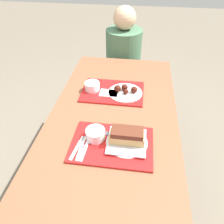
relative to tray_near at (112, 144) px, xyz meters
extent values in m
plane|color=#706656|center=(-0.03, 0.23, -0.77)|extent=(12.00, 12.00, 0.00)
cube|color=brown|center=(-0.03, 0.23, -0.03)|extent=(0.80, 1.63, 0.04)
cylinder|color=brown|center=(-0.37, 0.97, -0.41)|extent=(0.07, 0.07, 0.73)
cylinder|color=brown|center=(0.31, 0.97, -0.41)|extent=(0.07, 0.07, 0.73)
cube|color=brown|center=(-0.03, 1.27, -0.34)|extent=(0.76, 0.28, 0.04)
cylinder|color=brown|center=(-0.35, 1.27, -0.57)|extent=(0.06, 0.06, 0.41)
cylinder|color=brown|center=(0.29, 1.27, -0.57)|extent=(0.06, 0.06, 0.41)
cube|color=red|center=(0.00, 0.00, 0.00)|extent=(0.43, 0.30, 0.01)
cube|color=red|center=(-0.06, 0.50, 0.00)|extent=(0.43, 0.30, 0.01)
cylinder|color=silver|center=(-0.09, 0.03, 0.03)|extent=(0.11, 0.11, 0.06)
cylinder|color=beige|center=(-0.09, 0.03, 0.06)|extent=(0.09, 0.09, 0.01)
cylinder|color=white|center=(0.08, 0.02, 0.01)|extent=(0.22, 0.22, 0.01)
cube|color=silver|center=(0.08, 0.02, 0.02)|extent=(0.20, 0.20, 0.01)
cube|color=tan|center=(0.08, 0.02, 0.05)|extent=(0.18, 0.08, 0.05)
cube|color=#562819|center=(0.08, 0.02, 0.09)|extent=(0.17, 0.09, 0.03)
cube|color=white|center=(-0.16, -0.06, 0.01)|extent=(0.02, 0.17, 0.00)
cube|color=white|center=(-0.13, -0.06, 0.01)|extent=(0.02, 0.17, 0.00)
cube|color=white|center=(-0.18, -0.06, 0.01)|extent=(0.04, 0.17, 0.00)
cube|color=#3F3F47|center=(-0.02, 0.07, 0.01)|extent=(0.04, 0.03, 0.01)
cylinder|color=silver|center=(-0.21, 0.50, 0.03)|extent=(0.11, 0.11, 0.06)
cylinder|color=beige|center=(-0.21, 0.50, 0.06)|extent=(0.09, 0.09, 0.01)
cylinder|color=white|center=(0.03, 0.49, 0.01)|extent=(0.24, 0.24, 0.01)
sphere|color=#42140C|center=(0.09, 0.49, 0.04)|extent=(0.05, 0.05, 0.05)
sphere|color=#42140C|center=(0.02, 0.51, 0.04)|extent=(0.05, 0.05, 0.05)
sphere|color=#42140C|center=(-0.03, 0.49, 0.04)|extent=(0.05, 0.05, 0.05)
sphere|color=#42140C|center=(0.03, 0.46, 0.03)|extent=(0.04, 0.04, 0.04)
cube|color=white|center=(-0.09, 0.46, 0.01)|extent=(0.13, 0.09, 0.01)
cylinder|color=#477051|center=(-0.06, 1.27, -0.07)|extent=(0.35, 0.35, 0.51)
sphere|color=tan|center=(-0.06, 1.27, 0.29)|extent=(0.21, 0.21, 0.21)
camera|label=1|loc=(0.11, -0.79, 0.87)|focal=35.00mm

